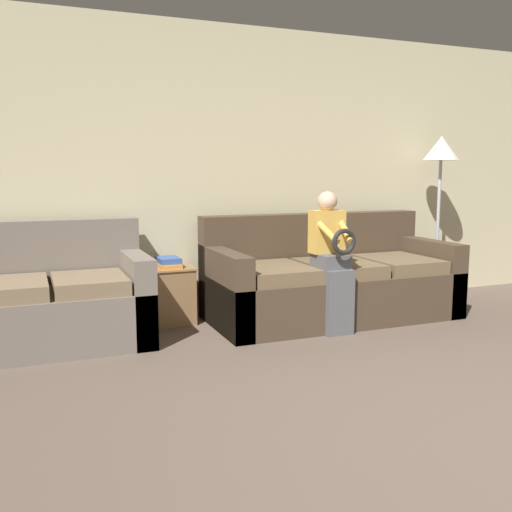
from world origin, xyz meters
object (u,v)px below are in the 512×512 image
(couch_side, at_px, (50,302))
(side_shelf, at_px, (168,294))
(child_left_seated, at_px, (332,255))
(floor_lamp, at_px, (441,160))
(couch_main, at_px, (329,282))
(book_stack, at_px, (169,262))

(couch_side, distance_m, side_shelf, 0.99)
(child_left_seated, height_order, floor_lamp, floor_lamp)
(couch_side, bearing_deg, child_left_seated, -12.60)
(side_shelf, bearing_deg, child_left_seated, -32.49)
(couch_main, bearing_deg, book_stack, 166.45)
(child_left_seated, distance_m, book_stack, 1.37)
(couch_side, height_order, side_shelf, couch_side)
(child_left_seated, xyz_separation_m, floor_lamp, (1.56, 0.64, 0.77))
(couch_main, xyz_separation_m, side_shelf, (-1.37, 0.33, -0.07))
(child_left_seated, distance_m, floor_lamp, 1.85)
(side_shelf, bearing_deg, book_stack, -22.02)
(couch_side, relative_size, child_left_seated, 1.26)
(couch_main, height_order, side_shelf, couch_main)
(couch_side, relative_size, book_stack, 4.72)
(side_shelf, xyz_separation_m, book_stack, (0.01, -0.00, 0.27))
(floor_lamp, bearing_deg, side_shelf, 177.85)
(couch_main, relative_size, child_left_seated, 1.91)
(child_left_seated, bearing_deg, couch_side, 167.40)
(floor_lamp, bearing_deg, book_stack, 177.93)
(couch_side, xyz_separation_m, side_shelf, (0.95, 0.27, -0.07))
(child_left_seated, relative_size, side_shelf, 2.33)
(couch_side, bearing_deg, floor_lamp, 2.58)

